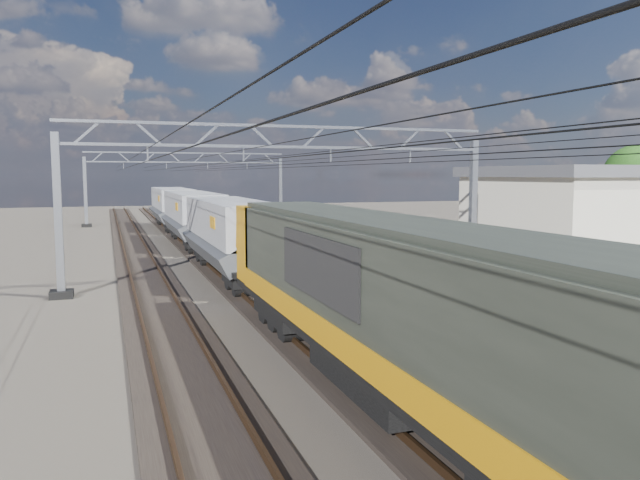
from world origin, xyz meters
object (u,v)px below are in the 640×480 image
object	(u,v)px
hopper_wagon_third	(172,204)
locomotive	(391,298)
hopper_wagon_mid	(193,214)
hopper_wagon_lead	(232,231)
industrial_shed	(637,212)
catenary_gantry_far	(188,185)
catenary_gantry_mid	(288,198)

from	to	relation	value
hopper_wagon_third	locomotive	bearing A→B (deg)	-90.00
hopper_wagon_mid	hopper_wagon_third	size ratio (longest dim) A/B	1.00
locomotive	hopper_wagon_lead	world-z (taller)	locomotive
locomotive	industrial_shed	size ratio (longest dim) A/B	1.13
catenary_gantry_far	industrial_shed	xyz separation A→B (m)	(22.00, -34.00, -1.18)
catenary_gantry_mid	locomotive	distance (m)	15.06
hopper_wagon_mid	hopper_wagon_third	bearing A→B (deg)	90.00
industrial_shed	hopper_wagon_mid	bearing A→B (deg)	147.91
hopper_wagon_mid	industrial_shed	bearing A→B (deg)	-32.09
industrial_shed	hopper_wagon_lead	bearing A→B (deg)	177.97
hopper_wagon_lead	hopper_wagon_third	world-z (taller)	same
locomotive	industrial_shed	bearing A→B (deg)	35.06
hopper_wagon_lead	hopper_wagon_third	xyz separation A→B (m)	(0.00, 28.40, 0.00)
catenary_gantry_far	industrial_shed	world-z (taller)	catenary_gantry_far
catenary_gantry_mid	locomotive	bearing A→B (deg)	-97.67
catenary_gantry_mid	catenary_gantry_far	bearing A→B (deg)	90.00
catenary_gantry_far	industrial_shed	bearing A→B (deg)	-57.09
catenary_gantry_mid	locomotive	xyz separation A→B (m)	(-2.00, -14.85, -1.58)
hopper_wagon_lead	hopper_wagon_mid	world-z (taller)	same
locomotive	catenary_gantry_mid	bearing A→B (deg)	82.33
catenary_gantry_far	hopper_wagon_third	size ratio (longest dim) A/B	1.53
catenary_gantry_mid	hopper_wagon_lead	xyz separation A→B (m)	(-2.00, 2.85, -1.67)
catenary_gantry_far	locomotive	xyz separation A→B (m)	(-2.00, -50.85, -1.58)
hopper_wagon_mid	hopper_wagon_third	xyz separation A→B (m)	(0.00, 14.20, 0.00)
catenary_gantry_far	locomotive	distance (m)	50.91
locomotive	catenary_gantry_far	bearing A→B (deg)	87.75
industrial_shed	catenary_gantry_mid	bearing A→B (deg)	-174.81
hopper_wagon_mid	hopper_wagon_third	world-z (taller)	same
hopper_wagon_lead	hopper_wagon_third	distance (m)	28.40
locomotive	hopper_wagon_mid	xyz separation A→B (m)	(-0.00, 31.90, -0.09)
hopper_wagon_lead	locomotive	bearing A→B (deg)	-90.00
industrial_shed	catenary_gantry_far	bearing A→B (deg)	122.91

